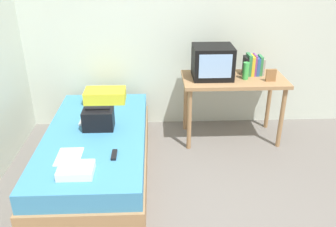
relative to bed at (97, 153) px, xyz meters
name	(u,v)px	position (x,y,z in m)	size (l,w,h in m)	color
ground_plane	(204,226)	(0.98, -0.83, -0.23)	(8.00, 8.00, 0.00)	slate
wall_back	(186,22)	(0.98, 1.17, 1.07)	(5.20, 0.10, 2.60)	silver
bed	(97,153)	(0.00, 0.00, 0.00)	(1.00, 2.00, 0.46)	#9E754C
desk	(233,86)	(1.49, 0.68, 0.44)	(1.16, 0.60, 0.77)	#9E754C
tv	(213,62)	(1.24, 0.70, 0.72)	(0.44, 0.39, 0.36)	black
water_bottle	(246,71)	(1.61, 0.63, 0.63)	(0.07, 0.07, 0.19)	green
book_row	(253,65)	(1.73, 0.78, 0.65)	(0.23, 0.17, 0.24)	black
picture_frame	(271,75)	(1.87, 0.55, 0.61)	(0.11, 0.02, 0.14)	olive
pillow	(105,95)	(0.01, 0.78, 0.30)	(0.47, 0.29, 0.14)	yellow
handbag	(98,119)	(0.03, 0.08, 0.34)	(0.30, 0.20, 0.22)	black
magazine	(69,157)	(-0.16, -0.45, 0.24)	(0.21, 0.29, 0.01)	white
remote_dark	(114,155)	(0.23, -0.44, 0.25)	(0.04, 0.16, 0.02)	black
remote_silver	(82,122)	(-0.16, 0.21, 0.25)	(0.04, 0.14, 0.02)	#B7B7BC
folded_towel	(76,170)	(-0.05, -0.70, 0.27)	(0.28, 0.22, 0.07)	white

